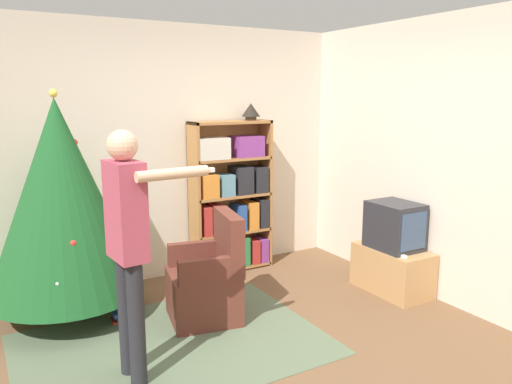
{
  "coord_description": "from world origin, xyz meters",
  "views": [
    {
      "loc": [
        -1.75,
        -2.84,
        1.9
      ],
      "look_at": [
        0.41,
        0.91,
        1.05
      ],
      "focal_mm": 35.0,
      "sensor_mm": 36.0,
      "label": 1
    }
  ],
  "objects_px": {
    "television": "(395,226)",
    "standing_person": "(128,236)",
    "bookshelf": "(232,198)",
    "christmas_tree": "(61,198)",
    "armchair": "(208,283)",
    "table_lamp": "(251,111)"
  },
  "relations": [
    {
      "from": "standing_person",
      "to": "table_lamp",
      "type": "xyz_separation_m",
      "value": [
        1.81,
        1.6,
        0.72
      ]
    },
    {
      "from": "bookshelf",
      "to": "christmas_tree",
      "type": "height_order",
      "value": "christmas_tree"
    },
    {
      "from": "standing_person",
      "to": "table_lamp",
      "type": "height_order",
      "value": "table_lamp"
    },
    {
      "from": "christmas_tree",
      "to": "standing_person",
      "type": "relative_size",
      "value": 1.15
    },
    {
      "from": "table_lamp",
      "to": "standing_person",
      "type": "bearing_deg",
      "value": -138.53
    },
    {
      "from": "christmas_tree",
      "to": "armchair",
      "type": "bearing_deg",
      "value": -33.04
    },
    {
      "from": "television",
      "to": "christmas_tree",
      "type": "distance_m",
      "value": 3.03
    },
    {
      "from": "christmas_tree",
      "to": "standing_person",
      "type": "xyz_separation_m",
      "value": [
        0.21,
        -1.26,
        -0.04
      ]
    },
    {
      "from": "television",
      "to": "standing_person",
      "type": "distance_m",
      "value": 2.66
    },
    {
      "from": "bookshelf",
      "to": "christmas_tree",
      "type": "xyz_separation_m",
      "value": [
        -1.77,
        -0.34,
        0.25
      ]
    },
    {
      "from": "bookshelf",
      "to": "christmas_tree",
      "type": "relative_size",
      "value": 0.84
    },
    {
      "from": "bookshelf",
      "to": "standing_person",
      "type": "relative_size",
      "value": 0.96
    },
    {
      "from": "television",
      "to": "standing_person",
      "type": "bearing_deg",
      "value": -174.72
    },
    {
      "from": "standing_person",
      "to": "bookshelf",
      "type": "bearing_deg",
      "value": 130.16
    },
    {
      "from": "bookshelf",
      "to": "standing_person",
      "type": "bearing_deg",
      "value": -134.5
    },
    {
      "from": "television",
      "to": "armchair",
      "type": "bearing_deg",
      "value": 169.06
    },
    {
      "from": "television",
      "to": "table_lamp",
      "type": "height_order",
      "value": "table_lamp"
    },
    {
      "from": "christmas_tree",
      "to": "table_lamp",
      "type": "distance_m",
      "value": 2.16
    },
    {
      "from": "television",
      "to": "armchair",
      "type": "distance_m",
      "value": 1.87
    },
    {
      "from": "television",
      "to": "table_lamp",
      "type": "xyz_separation_m",
      "value": [
        -0.82,
        1.36,
        1.06
      ]
    },
    {
      "from": "table_lamp",
      "to": "television",
      "type": "bearing_deg",
      "value": -58.99
    },
    {
      "from": "christmas_tree",
      "to": "bookshelf",
      "type": "bearing_deg",
      "value": 10.75
    }
  ]
}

